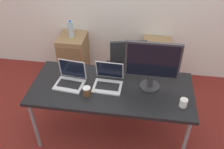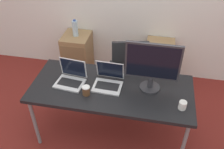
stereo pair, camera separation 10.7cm
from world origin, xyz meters
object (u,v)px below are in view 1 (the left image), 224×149
at_px(water_bottle, 71,29).
at_px(coffee_cup_brown, 87,91).
at_px(laptop_right, 108,81).
at_px(monitor, 152,64).
at_px(coffee_cup_white, 183,103).
at_px(cabinet_right, 154,62).
at_px(cabinet_left, 74,56).
at_px(laptop_left, 70,79).
at_px(office_chair, 125,76).

xyz_separation_m(water_bottle, coffee_cup_brown, (0.54, -1.31, -0.01)).
height_order(laptop_right, monitor, monitor).
bearing_deg(coffee_cup_white, cabinet_right, 100.80).
distance_m(laptop_right, monitor, 0.52).
distance_m(cabinet_left, laptop_left, 1.27).
bearing_deg(cabinet_left, laptop_left, -74.49).
bearing_deg(water_bottle, cabinet_left, -90.00).
distance_m(laptop_left, laptop_right, 0.42).
bearing_deg(water_bottle, cabinet_right, -0.10).
bearing_deg(monitor, water_bottle, 137.89).
height_order(water_bottle, coffee_cup_brown, water_bottle).
bearing_deg(office_chair, laptop_left, -129.68).
height_order(cabinet_right, coffee_cup_brown, coffee_cup_brown).
height_order(office_chair, monitor, monitor).
xyz_separation_m(cabinet_left, laptop_left, (0.32, -1.14, 0.46)).
height_order(monitor, coffee_cup_brown, monitor).
height_order(water_bottle, laptop_right, laptop_right).
bearing_deg(coffee_cup_brown, monitor, 19.48).
xyz_separation_m(cabinet_left, laptop_right, (0.74, -1.11, 0.46)).
bearing_deg(coffee_cup_white, cabinet_left, 139.11).
height_order(cabinet_left, cabinet_right, same).
height_order(cabinet_left, monitor, monitor).
xyz_separation_m(cabinet_right, coffee_cup_white, (0.25, -1.33, 0.45)).
xyz_separation_m(laptop_left, laptop_right, (0.42, 0.03, -0.00)).
relative_size(water_bottle, coffee_cup_brown, 2.55).
distance_m(coffee_cup_white, coffee_cup_brown, 0.99).
distance_m(cabinet_left, cabinet_right, 1.28).
height_order(laptop_left, coffee_cup_white, laptop_left).
relative_size(office_chair, coffee_cup_brown, 10.36).
bearing_deg(laptop_left, cabinet_left, 105.51).
bearing_deg(coffee_cup_white, monitor, 143.51).
distance_m(cabinet_right, coffee_cup_brown, 1.57).
distance_m(office_chair, cabinet_right, 0.62).
relative_size(cabinet_left, coffee_cup_white, 7.93).
distance_m(water_bottle, laptop_left, 1.18).
bearing_deg(coffee_cup_brown, cabinet_left, 112.44).
distance_m(office_chair, cabinet_left, 0.99).
bearing_deg(laptop_right, laptop_left, -175.75).
bearing_deg(laptop_left, monitor, 3.95).
height_order(water_bottle, monitor, monitor).
relative_size(cabinet_right, water_bottle, 2.66).
bearing_deg(laptop_right, monitor, 3.67).
xyz_separation_m(cabinet_right, coffee_cup_brown, (-0.74, -1.31, 0.46)).
distance_m(cabinet_right, laptop_right, 1.31).
bearing_deg(coffee_cup_brown, water_bottle, 112.40).
distance_m(laptop_left, coffee_cup_white, 1.23).
relative_size(office_chair, laptop_left, 3.15).
bearing_deg(cabinet_right, laptop_right, -116.17).
bearing_deg(office_chair, monitor, -62.09).
xyz_separation_m(laptop_right, monitor, (0.46, 0.03, 0.25)).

